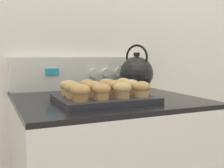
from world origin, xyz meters
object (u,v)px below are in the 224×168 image
object	(u,v)px
muffin_r2_c1	(88,86)
muffin_r1_c2	(113,87)
muffin_r0_c3	(142,89)
tea_kettle	(136,73)
muffin_r0_c1	(101,91)
muffin_r1_c0	(73,90)
muffin_pan	(104,99)
muffin_r0_c2	(122,90)
muffin_r1_c3	(131,87)
muffin_r2_c2	(106,85)
muffin_r2_c3	(123,85)
muffin_r0_c0	(80,92)
muffin_r1_c1	(94,88)
muffin_r2_c0	(68,87)

from	to	relation	value
muffin_r2_c1	muffin_r1_c2	bearing A→B (deg)	-43.51
muffin_r0_c3	tea_kettle	world-z (taller)	tea_kettle
muffin_r0_c1	muffin_r2_c1	xyz separation A→B (m)	(0.00, 0.16, 0.00)
muffin_r1_c0	tea_kettle	bearing A→B (deg)	32.49
muffin_pan	muffin_r0_c2	size ratio (longest dim) A/B	5.37
muffin_r0_c2	muffin_r1_c3	bearing A→B (deg)	45.41
muffin_r0_c1	muffin_r2_c2	world-z (taller)	same
muffin_r1_c0	muffin_r1_c3	distance (m)	0.24
muffin_r0_c1	muffin_r0_c3	size ratio (longest dim) A/B	1.00
muffin_r0_c2	muffin_r1_c3	world-z (taller)	same
muffin_pan	muffin_r2_c3	size ratio (longest dim) A/B	5.37
muffin_pan	muffin_r0_c0	distance (m)	0.15
muffin_r2_c1	tea_kettle	distance (m)	0.37
muffin_r2_c3	tea_kettle	bearing A→B (deg)	47.51
muffin_r1_c1	muffin_r2_c1	bearing A→B (deg)	88.41
muffin_pan	muffin_r2_c0	xyz separation A→B (m)	(-0.12, 0.08, 0.04)
muffin_pan	tea_kettle	size ratio (longest dim) A/B	1.55
muffin_r1_c1	muffin_r1_c3	distance (m)	0.16
muffin_r2_c0	muffin_pan	bearing A→B (deg)	-34.42
muffin_r2_c3	tea_kettle	world-z (taller)	tea_kettle
muffin_r2_c3	muffin_r0_c3	bearing A→B (deg)	-90.55
tea_kettle	muffin_r1_c1	bearing A→B (deg)	-141.88
muffin_r0_c0	tea_kettle	world-z (taller)	tea_kettle
muffin_r0_c3	tea_kettle	xyz separation A→B (m)	(0.16, 0.34, 0.04)
muffin_r1_c0	muffin_r2_c3	bearing A→B (deg)	18.52
muffin_r1_c2	muffin_pan	bearing A→B (deg)	-177.15
muffin_r1_c3	tea_kettle	world-z (taller)	tea_kettle
muffin_r1_c0	tea_kettle	world-z (taller)	tea_kettle
muffin_r1_c0	muffin_r1_c3	xyz separation A→B (m)	(0.24, 0.00, 0.00)
muffin_r1_c3	tea_kettle	distance (m)	0.31
muffin_r0_c0	muffin_r2_c0	xyz separation A→B (m)	(0.00, 0.17, 0.00)
muffin_r0_c3	tea_kettle	bearing A→B (deg)	64.21
muffin_r1_c0	muffin_r1_c3	bearing A→B (deg)	0.65
muffin_r1_c2	muffin_r1_c3	world-z (taller)	same
muffin_r0_c2	muffin_r1_c1	size ratio (longest dim) A/B	1.00
muffin_r2_c0	muffin_r2_c1	size ratio (longest dim) A/B	1.00
muffin_pan	muffin_r0_c0	size ratio (longest dim) A/B	5.37
muffin_r0_c3	muffin_r1_c3	size ratio (longest dim) A/B	1.00
muffin_r0_c0	muffin_pan	bearing A→B (deg)	34.23
muffin_r0_c0	tea_kettle	xyz separation A→B (m)	(0.41, 0.34, 0.04)
muffin_r0_c2	muffin_r1_c0	distance (m)	0.18
muffin_r0_c2	muffin_r2_c2	distance (m)	0.16
muffin_r1_c3	muffin_r2_c1	bearing A→B (deg)	153.94
muffin_r2_c1	muffin_r2_c3	bearing A→B (deg)	0.47
muffin_r0_c3	muffin_r2_c0	bearing A→B (deg)	145.54
muffin_r0_c0	muffin_r0_c3	world-z (taller)	same
muffin_r1_c1	muffin_r1_c2	distance (m)	0.08
muffin_r0_c2	muffin_r1_c3	xyz separation A→B (m)	(0.08, 0.08, 0.00)
muffin_r1_c1	muffin_r2_c3	xyz separation A→B (m)	(0.16, 0.08, 0.00)
muffin_pan	muffin_r2_c1	size ratio (longest dim) A/B	5.37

